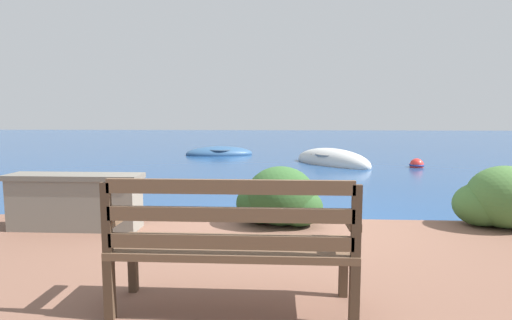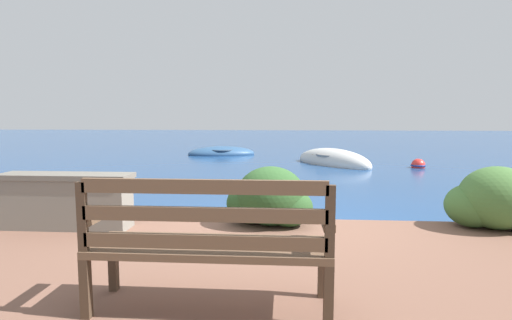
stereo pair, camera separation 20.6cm
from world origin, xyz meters
TOP-DOWN VIEW (x-y plane):
  - ground_plane at (0.00, 0.00)m, footprint 80.00×80.00m
  - park_bench at (-0.34, -2.50)m, footprint 1.63×0.48m
  - stone_wall at (-2.39, -0.62)m, footprint 1.56×0.39m
  - hedge_clump_far_left at (-2.66, -0.25)m, footprint 0.89×0.64m
  - hedge_clump_left at (-0.02, -0.31)m, footprint 1.05×0.76m
  - hedge_clump_centre at (2.62, -0.28)m, footprint 1.08×0.78m
  - rowboat_nearest at (1.69, 7.82)m, footprint 2.71×3.21m
  - rowboat_mid at (-2.39, 10.77)m, footprint 2.87×1.80m
  - mooring_buoy at (4.16, 7.17)m, footprint 0.44×0.44m

SIDE VIEW (x-z plane):
  - ground_plane at x=0.00m, z-range 0.00..0.00m
  - rowboat_mid at x=-2.39m, z-range -0.25..0.36m
  - mooring_buoy at x=4.16m, z-range -0.13..0.27m
  - rowboat_nearest at x=1.69m, z-range -0.38..0.52m
  - hedge_clump_far_left at x=-2.66m, z-range 0.18..0.78m
  - hedge_clump_left at x=-0.02m, z-range 0.17..0.89m
  - hedge_clump_centre at x=2.62m, z-range 0.17..0.91m
  - stone_wall at x=-2.39m, z-range 0.22..0.87m
  - park_bench at x=-0.34m, z-range 0.24..1.17m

